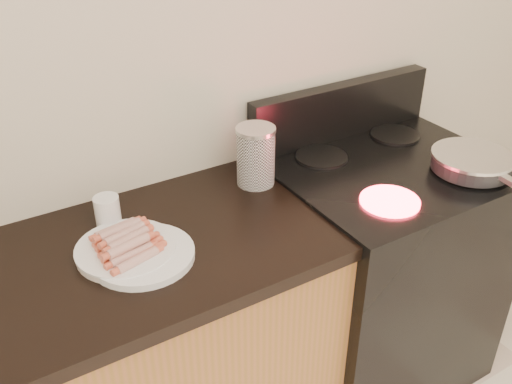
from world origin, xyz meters
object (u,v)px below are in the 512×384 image
stove (378,272)px  mug (108,211)px  main_plate (126,251)px  side_plate (143,255)px  canister (256,156)px  frying_pan (473,162)px

stove → mug: mug is taller
stove → mug: (-0.93, 0.17, 0.49)m
main_plate → mug: 0.16m
side_plate → mug: 0.20m
side_plate → mug: bearing=96.5°
stove → main_plate: bearing=179.1°
stove → side_plate: 1.01m
main_plate → canister: size_ratio=1.36×
frying_pan → main_plate: 1.14m
stove → side_plate: (-0.90, -0.03, 0.45)m
stove → canister: size_ratio=4.72×
stove → canister: 0.72m
stove → canister: (-0.44, 0.16, 0.54)m
stove → side_plate: side_plate is taller
mug → canister: bearing=-1.4°
main_plate → side_plate: 0.05m
side_plate → frying_pan: bearing=-7.3°
stove → side_plate: size_ratio=3.32×
stove → canister: canister is taller
frying_pan → canister: 0.71m
frying_pan → side_plate: (-1.09, 0.14, -0.04)m
stove → canister: bearing=160.2°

